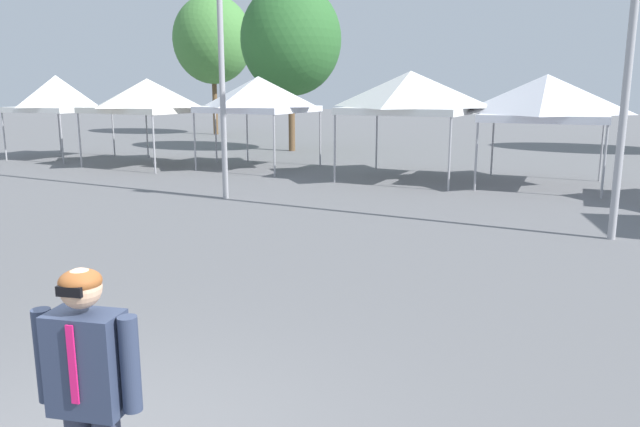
{
  "coord_description": "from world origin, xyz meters",
  "views": [
    {
      "loc": [
        3.04,
        -2.82,
        2.76
      ],
      "look_at": [
        0.28,
        3.6,
        1.3
      ],
      "focal_mm": 34.12,
      "sensor_mm": 36.0,
      "label": 1
    }
  ],
  "objects_px": {
    "canopy_tent_behind_right": "(148,96)",
    "canopy_tent_far_left": "(410,92)",
    "canopy_tent_far_right": "(259,94)",
    "tree_behind_tents_center": "(291,40)",
    "person_foreground": "(90,393)",
    "tree_behind_tents_right": "(213,40)",
    "canopy_tent_behind_center": "(57,94)",
    "canopy_tent_behind_left": "(546,98)"
  },
  "relations": [
    {
      "from": "canopy_tent_behind_center",
      "to": "canopy_tent_behind_right",
      "type": "xyz_separation_m",
      "value": [
        4.61,
        -0.31,
        -0.05
      ]
    },
    {
      "from": "canopy_tent_behind_left",
      "to": "person_foreground",
      "type": "relative_size",
      "value": 1.86
    },
    {
      "from": "canopy_tent_behind_right",
      "to": "tree_behind_tents_right",
      "type": "bearing_deg",
      "value": 113.63
    },
    {
      "from": "canopy_tent_behind_right",
      "to": "tree_behind_tents_center",
      "type": "xyz_separation_m",
      "value": [
        2.53,
        6.46,
        2.27
      ]
    },
    {
      "from": "canopy_tent_behind_center",
      "to": "canopy_tent_behind_left",
      "type": "height_order",
      "value": "canopy_tent_behind_center"
    },
    {
      "from": "person_foreground",
      "to": "tree_behind_tents_center",
      "type": "bearing_deg",
      "value": 113.05
    },
    {
      "from": "canopy_tent_behind_right",
      "to": "canopy_tent_far_right",
      "type": "xyz_separation_m",
      "value": [
        4.04,
        0.77,
        0.05
      ]
    },
    {
      "from": "canopy_tent_behind_center",
      "to": "canopy_tent_far_right",
      "type": "distance_m",
      "value": 8.66
    },
    {
      "from": "person_foreground",
      "to": "tree_behind_tents_right",
      "type": "relative_size",
      "value": 0.22
    },
    {
      "from": "person_foreground",
      "to": "tree_behind_tents_center",
      "type": "xyz_separation_m",
      "value": [
        -9.26,
        21.75,
        3.7
      ]
    },
    {
      "from": "canopy_tent_behind_right",
      "to": "canopy_tent_far_left",
      "type": "distance_m",
      "value": 9.45
    },
    {
      "from": "canopy_tent_far_left",
      "to": "canopy_tent_behind_right",
      "type": "bearing_deg",
      "value": -177.82
    },
    {
      "from": "person_foreground",
      "to": "canopy_tent_behind_right",
      "type": "bearing_deg",
      "value": 127.61
    },
    {
      "from": "canopy_tent_behind_left",
      "to": "tree_behind_tents_center",
      "type": "distance_m",
      "value": 12.48
    },
    {
      "from": "canopy_tent_behind_center",
      "to": "canopy_tent_far_left",
      "type": "height_order",
      "value": "canopy_tent_far_left"
    },
    {
      "from": "canopy_tent_behind_right",
      "to": "tree_behind_tents_right",
      "type": "relative_size",
      "value": 0.47
    },
    {
      "from": "canopy_tent_far_right",
      "to": "canopy_tent_far_left",
      "type": "distance_m",
      "value": 5.41
    },
    {
      "from": "canopy_tent_behind_center",
      "to": "canopy_tent_far_left",
      "type": "bearing_deg",
      "value": 0.19
    },
    {
      "from": "canopy_tent_far_left",
      "to": "canopy_tent_behind_left",
      "type": "distance_m",
      "value": 3.83
    },
    {
      "from": "canopy_tent_far_left",
      "to": "canopy_tent_far_right",
      "type": "bearing_deg",
      "value": 175.64
    },
    {
      "from": "canopy_tent_behind_center",
      "to": "canopy_tent_far_right",
      "type": "xyz_separation_m",
      "value": [
        8.65,
        0.46,
        0.01
      ]
    },
    {
      "from": "tree_behind_tents_center",
      "to": "person_foreground",
      "type": "bearing_deg",
      "value": -66.95
    },
    {
      "from": "canopy_tent_far_right",
      "to": "tree_behind_tents_right",
      "type": "height_order",
      "value": "tree_behind_tents_right"
    },
    {
      "from": "tree_behind_tents_center",
      "to": "canopy_tent_behind_right",
      "type": "bearing_deg",
      "value": -111.37
    },
    {
      "from": "tree_behind_tents_right",
      "to": "person_foreground",
      "type": "bearing_deg",
      "value": -58.38
    },
    {
      "from": "canopy_tent_far_left",
      "to": "person_foreground",
      "type": "bearing_deg",
      "value": -81.48
    },
    {
      "from": "canopy_tent_behind_center",
      "to": "canopy_tent_behind_left",
      "type": "bearing_deg",
      "value": 0.63
    },
    {
      "from": "canopy_tent_far_right",
      "to": "person_foreground",
      "type": "xyz_separation_m",
      "value": [
        7.74,
        -16.06,
        -1.48
      ]
    },
    {
      "from": "canopy_tent_behind_center",
      "to": "person_foreground",
      "type": "xyz_separation_m",
      "value": [
        16.39,
        -15.61,
        -1.48
      ]
    },
    {
      "from": "canopy_tent_behind_center",
      "to": "canopy_tent_behind_left",
      "type": "distance_m",
      "value": 17.87
    },
    {
      "from": "canopy_tent_behind_center",
      "to": "canopy_tent_far_right",
      "type": "bearing_deg",
      "value": 3.02
    },
    {
      "from": "canopy_tent_behind_right",
      "to": "canopy_tent_far_left",
      "type": "bearing_deg",
      "value": 2.18
    },
    {
      "from": "tree_behind_tents_right",
      "to": "tree_behind_tents_center",
      "type": "relative_size",
      "value": 1.12
    },
    {
      "from": "canopy_tent_far_right",
      "to": "person_foreground",
      "type": "bearing_deg",
      "value": -64.28
    },
    {
      "from": "canopy_tent_behind_left",
      "to": "tree_behind_tents_center",
      "type": "bearing_deg",
      "value": 151.01
    },
    {
      "from": "canopy_tent_far_left",
      "to": "person_foreground",
      "type": "xyz_separation_m",
      "value": [
        2.34,
        -15.65,
        -1.57
      ]
    },
    {
      "from": "canopy_tent_far_left",
      "to": "canopy_tent_behind_left",
      "type": "relative_size",
      "value": 1.13
    },
    {
      "from": "tree_behind_tents_right",
      "to": "tree_behind_tents_center",
      "type": "bearing_deg",
      "value": -39.32
    },
    {
      "from": "canopy_tent_behind_left",
      "to": "canopy_tent_behind_right",
      "type": "bearing_deg",
      "value": -177.79
    },
    {
      "from": "canopy_tent_far_left",
      "to": "canopy_tent_behind_center",
      "type": "bearing_deg",
      "value": -179.81
    },
    {
      "from": "canopy_tent_far_right",
      "to": "tree_behind_tents_right",
      "type": "distance_m",
      "value": 16.2
    },
    {
      "from": "canopy_tent_behind_left",
      "to": "tree_behind_tents_right",
      "type": "xyz_separation_m",
      "value": [
        -19.08,
        12.78,
        2.97
      ]
    }
  ]
}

